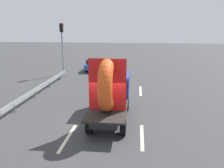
# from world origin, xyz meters

# --- Properties ---
(ground_plane) EXTENTS (120.00, 120.00, 0.00)m
(ground_plane) POSITION_xyz_m (0.00, 0.00, 0.00)
(ground_plane) COLOR #38383A
(flatbed_truck) EXTENTS (2.02, 5.58, 3.72)m
(flatbed_truck) POSITION_xyz_m (0.25, 0.92, 1.73)
(flatbed_truck) COLOR black
(flatbed_truck) RESTS_ON ground_plane
(distant_sedan) EXTENTS (1.84, 4.30, 1.40)m
(distant_sedan) POSITION_xyz_m (-3.33, 15.53, 0.75)
(distant_sedan) COLOR black
(distant_sedan) RESTS_ON ground_plane
(traffic_light) EXTENTS (0.42, 0.36, 5.47)m
(traffic_light) POSITION_xyz_m (-6.25, 12.42, 3.59)
(traffic_light) COLOR gray
(traffic_light) RESTS_ON ground_plane
(guardrail) EXTENTS (0.10, 11.99, 0.71)m
(guardrail) POSITION_xyz_m (-5.85, 5.64, 0.53)
(guardrail) COLOR gray
(guardrail) RESTS_ON ground_plane
(lane_dash_left_near) EXTENTS (0.16, 2.88, 0.01)m
(lane_dash_left_near) POSITION_xyz_m (-1.54, -1.84, 0.00)
(lane_dash_left_near) COLOR beige
(lane_dash_left_near) RESTS_ON ground_plane
(lane_dash_left_far) EXTENTS (0.16, 2.64, 0.01)m
(lane_dash_left_far) POSITION_xyz_m (-1.54, 6.77, 0.00)
(lane_dash_left_far) COLOR beige
(lane_dash_left_far) RESTS_ON ground_plane
(lane_dash_right_near) EXTENTS (0.16, 2.70, 0.01)m
(lane_dash_right_near) POSITION_xyz_m (2.04, -1.34, 0.00)
(lane_dash_right_near) COLOR beige
(lane_dash_right_near) RESTS_ON ground_plane
(lane_dash_right_far) EXTENTS (0.16, 2.81, 0.01)m
(lane_dash_right_far) POSITION_xyz_m (2.04, 6.90, 0.00)
(lane_dash_right_far) COLOR beige
(lane_dash_right_far) RESTS_ON ground_plane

